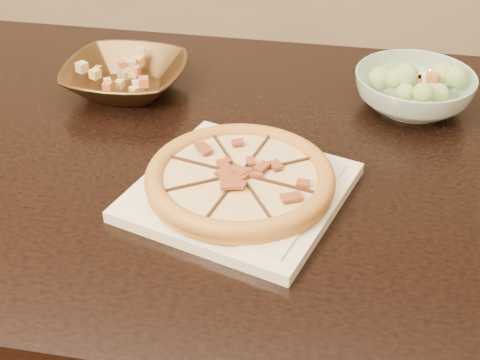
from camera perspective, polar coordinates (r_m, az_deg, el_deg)
The scene contains 7 objects.
dining_table at distance 1.16m, azimuth -2.93°, elevation -1.49°, with size 1.42×0.93×0.75m.
plate at distance 0.98m, azimuth -0.00°, elevation -0.93°, with size 0.36×0.36×0.02m.
pizza at distance 0.97m, azimuth -0.00°, elevation 0.19°, with size 0.28×0.28×0.03m.
bronze_bowl at distance 1.28m, azimuth -9.72°, elevation 8.63°, with size 0.22×0.22×0.05m, color brown.
mixed_dish at distance 1.26m, azimuth -9.94°, elevation 10.30°, with size 0.10×0.10×0.03m.
salad_bowl at distance 1.24m, azimuth 14.58°, elevation 7.36°, with size 0.21×0.21×0.07m, color #ADCCB6.
salad at distance 1.22m, azimuth 14.89°, elevation 9.48°, with size 0.08×0.12×0.04m.
Camera 1 is at (0.40, -0.75, 1.34)m, focal length 50.00 mm.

